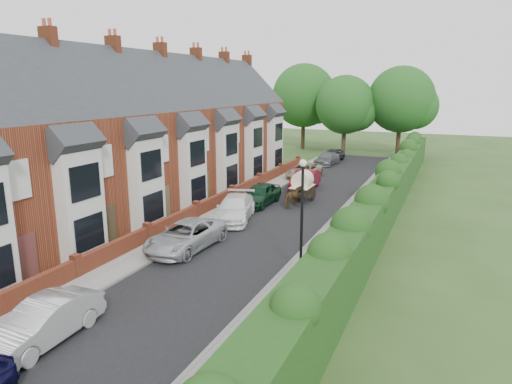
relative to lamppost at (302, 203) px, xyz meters
The scene contains 23 objects.
ground 6.20m from the lamppost, 130.36° to the right, with size 140.00×140.00×0.00m, color #2D4C1E.
road 8.66m from the lamppost, 119.12° to the left, with size 6.00×58.00×0.02m, color black.
pavement_hedge_side 7.71m from the lamppost, 88.36° to the left, with size 2.20×58.00×0.12m, color gray.
pavement_house_side 10.93m from the lamppost, 137.91° to the left, with size 1.70×58.00×0.12m, color gray.
kerb_hedge_side 7.76m from the lamppost, 96.92° to the left, with size 0.18×58.00×0.13m, color gray.
kerb_house_side 10.38m from the lamppost, 134.79° to the left, with size 0.18×58.00×0.13m, color gray.
hedge 7.47m from the lamppost, 74.05° to the left, with size 2.10×58.00×2.85m.
terrace_row 15.52m from the lamppost, 157.25° to the left, with size 9.05×40.50×11.50m.
garden_wall_row 10.98m from the lamppost, 145.56° to the left, with size 0.35×40.35×1.10m.
lamppost is the anchor object (origin of this frame).
tree_far_left 36.66m from the lamppost, 99.53° to the left, with size 7.14×6.80×9.29m.
tree_far_right 38.20m from the lamppost, 90.02° to the left, with size 7.98×7.60×10.31m.
tree_far_back 41.01m from the lamppost, 107.06° to the left, with size 8.40×8.00×10.82m.
car_silver_a 10.47m from the lamppost, 126.06° to the right, with size 1.48×4.23×1.39m, color #BCBDC1.
car_silver_b 6.98m from the lamppost, behind, with size 2.32×5.04×1.40m, color #ACAFB4.
car_white 9.54m from the lamppost, 134.12° to the left, with size 2.05×5.04×1.46m, color white.
car_green 12.69m from the lamppost, 120.99° to the left, with size 1.76×4.38×1.49m, color black.
car_red 17.45m from the lamppost, 106.83° to the left, with size 1.60×4.59×1.51m, color maroon.
car_beige 21.90m from the lamppost, 107.12° to the left, with size 2.19×4.74×1.32m, color tan.
car_grey 29.26m from the lamppost, 102.57° to the left, with size 1.80×4.43×1.28m, color slate.
car_black 31.76m from the lamppost, 101.66° to the left, with size 1.65×4.10×1.40m, color black.
horse 11.80m from the lamppost, 110.28° to the left, with size 0.77×1.69×1.43m, color #4F3A1D.
horse_cart 13.40m from the lamppost, 107.54° to the left, with size 1.40×3.08×2.23m.
Camera 1 is at (8.96, -13.65, 8.11)m, focal length 32.00 mm.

